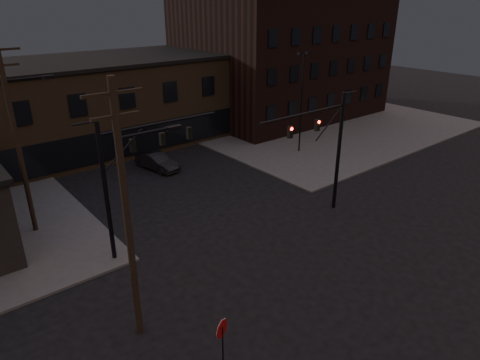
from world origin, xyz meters
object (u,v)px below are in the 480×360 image
stop_sign (222,334)px  car_crossing (157,162)px  traffic_signal_far (127,170)px  parked_car_lot_a (271,126)px  parked_car_lot_b (262,122)px  traffic_signal_near (328,143)px

stop_sign → car_crossing: size_ratio=0.58×
traffic_signal_far → car_crossing: size_ratio=1.89×
parked_car_lot_a → parked_car_lot_b: 1.96m
parked_car_lot_a → stop_sign: bearing=140.3°
traffic_signal_near → parked_car_lot_b: 20.59m
parked_car_lot_a → traffic_signal_far: bearing=125.6°
traffic_signal_far → car_crossing: 13.53m
traffic_signal_near → car_crossing: 15.44m
traffic_signal_far → parked_car_lot_a: (21.68, 12.05, -4.08)m
traffic_signal_near → traffic_signal_far: size_ratio=1.00×
traffic_signal_near → stop_sign: (-13.36, -6.49, -3.09)m
parked_car_lot_a → car_crossing: bearing=102.4°
parked_car_lot_a → car_crossing: (-14.40, -1.50, -0.23)m
traffic_signal_far → parked_car_lot_a: size_ratio=1.75×
parked_car_lot_b → car_crossing: 15.31m
traffic_signal_far → stop_sign: bearing=-97.3°
car_crossing → parked_car_lot_b: bearing=2.2°
parked_car_lot_a → parked_car_lot_b: bearing=-9.3°
traffic_signal_far → parked_car_lot_b: traffic_signal_far is taller
traffic_signal_near → stop_sign: size_ratio=3.23×
stop_sign → parked_car_lot_a: stop_sign is taller
stop_sign → traffic_signal_far: bearing=82.7°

